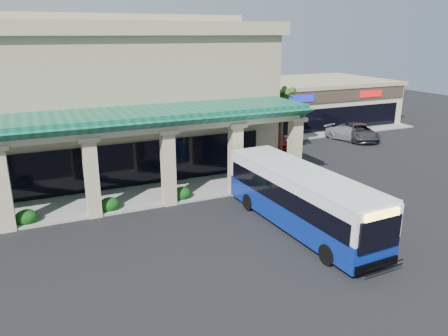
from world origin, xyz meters
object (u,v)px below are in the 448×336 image
transit_bus (301,200)px  car_gray (359,132)px  car_silver (275,139)px  car_red (348,134)px  pedestrian (329,210)px

transit_bus → car_gray: bearing=39.0°
car_silver → car_red: size_ratio=1.11×
car_red → car_gray: (1.22, -0.26, 0.12)m
transit_bus → pedestrian: 1.70m
car_red → car_silver: bearing=158.9°
car_red → car_gray: car_gray is taller
car_red → car_gray: bearing=-31.6°
pedestrian → car_gray: (15.49, 15.46, -0.18)m
transit_bus → car_silver: (7.60, 15.36, -0.76)m
car_gray → car_silver: bearing=-162.2°
pedestrian → car_gray: 21.89m
car_silver → car_gray: (9.37, -0.45, -0.08)m
pedestrian → car_gray: pedestrian is taller
transit_bus → car_gray: (16.96, 14.91, -0.84)m
pedestrian → transit_bus: bearing=110.6°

